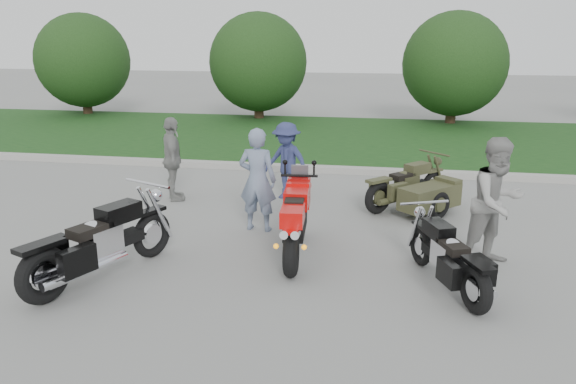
% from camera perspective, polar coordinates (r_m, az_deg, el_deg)
% --- Properties ---
extents(ground, '(80.00, 80.00, 0.00)m').
position_cam_1_polar(ground, '(8.07, -3.47, -8.10)').
color(ground, gray).
rests_on(ground, ground).
extents(curb, '(60.00, 0.30, 0.15)m').
position_cam_1_polar(curb, '(13.66, 2.34, 2.37)').
color(curb, '#A19F98').
rests_on(curb, ground).
extents(grass_strip, '(60.00, 8.00, 0.14)m').
position_cam_1_polar(grass_strip, '(17.69, 4.16, 5.47)').
color(grass_strip, '#29541D').
rests_on(grass_strip, ground).
extents(tree_far_left, '(3.60, 3.60, 4.00)m').
position_cam_1_polar(tree_far_left, '(23.79, -20.11, 12.42)').
color(tree_far_left, '#3F2B1C').
rests_on(tree_far_left, ground).
extents(tree_mid_left, '(3.60, 3.60, 4.00)m').
position_cam_1_polar(tree_mid_left, '(21.22, -3.04, 13.02)').
color(tree_mid_left, '#3F2B1C').
rests_on(tree_mid_left, ground).
extents(tree_mid_right, '(3.60, 3.60, 4.00)m').
position_cam_1_polar(tree_mid_right, '(20.81, 16.58, 12.34)').
color(tree_mid_right, '#3F2B1C').
rests_on(tree_mid_right, ground).
extents(sportbike_red, '(0.46, 2.18, 1.03)m').
position_cam_1_polar(sportbike_red, '(8.36, 0.75, -2.73)').
color(sportbike_red, black).
rests_on(sportbike_red, ground).
extents(cruiser_left, '(1.15, 2.40, 0.98)m').
position_cam_1_polar(cruiser_left, '(8.03, -18.92, -5.24)').
color(cruiser_left, black).
rests_on(cruiser_left, ground).
extents(cruiser_right, '(0.96, 1.99, 0.81)m').
position_cam_1_polar(cruiser_right, '(7.68, 16.14, -6.66)').
color(cruiser_right, black).
rests_on(cruiser_right, ground).
extents(cruiser_sidecar, '(1.81, 1.93, 0.83)m').
position_cam_1_polar(cruiser_sidecar, '(10.78, 13.12, -0.05)').
color(cruiser_sidecar, black).
rests_on(cruiser_sidecar, ground).
extents(person_stripe, '(0.68, 0.47, 1.77)m').
position_cam_1_polar(person_stripe, '(9.45, -3.11, 1.24)').
color(person_stripe, gray).
rests_on(person_stripe, ground).
extents(person_grey, '(1.16, 1.10, 1.88)m').
position_cam_1_polar(person_grey, '(8.55, 20.45, -0.98)').
color(person_grey, '#969591').
rests_on(person_grey, ground).
extents(person_denim, '(1.16, 0.93, 1.56)m').
position_cam_1_polar(person_denim, '(11.29, -0.16, 3.17)').
color(person_denim, navy).
rests_on(person_denim, ground).
extents(person_back, '(0.80, 1.07, 1.68)m').
position_cam_1_polar(person_back, '(11.41, -11.65, 3.28)').
color(person_back, gray).
rests_on(person_back, ground).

